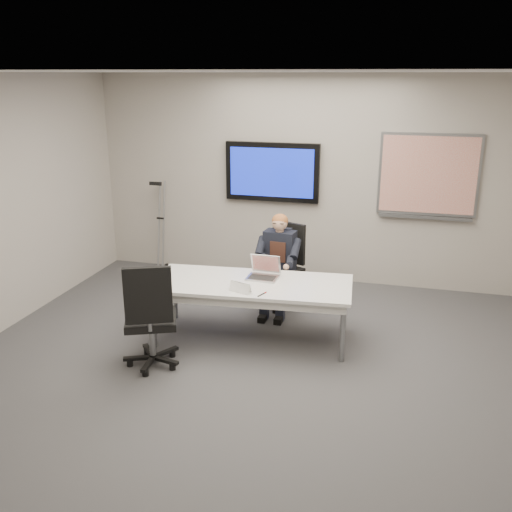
% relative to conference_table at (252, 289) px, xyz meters
% --- Properties ---
extents(floor, '(6.00, 6.00, 0.02)m').
position_rel_conference_table_xyz_m(floor, '(0.22, -0.91, -0.58)').
color(floor, '#343436').
rests_on(floor, ground).
extents(ceiling, '(6.00, 6.00, 0.02)m').
position_rel_conference_table_xyz_m(ceiling, '(0.22, -0.91, 2.22)').
color(ceiling, white).
rests_on(ceiling, wall_back).
extents(wall_back, '(6.00, 0.02, 2.80)m').
position_rel_conference_table_xyz_m(wall_back, '(0.22, 2.09, 0.82)').
color(wall_back, '#A19A91').
rests_on(wall_back, ground).
extents(wall_front, '(6.00, 0.02, 2.80)m').
position_rel_conference_table_xyz_m(wall_front, '(0.22, -3.91, 0.82)').
color(wall_front, '#A19A91').
rests_on(wall_front, ground).
extents(conference_table, '(2.19, 1.07, 0.65)m').
position_rel_conference_table_xyz_m(conference_table, '(0.00, 0.00, 0.00)').
color(conference_table, white).
rests_on(conference_table, ground).
extents(tv_display, '(1.30, 0.09, 0.80)m').
position_rel_conference_table_xyz_m(tv_display, '(-0.28, 2.03, 0.92)').
color(tv_display, black).
rests_on(tv_display, wall_back).
extents(whiteboard, '(1.25, 0.08, 1.10)m').
position_rel_conference_table_xyz_m(whiteboard, '(1.77, 2.06, 0.95)').
color(whiteboard, gray).
rests_on(whiteboard, wall_back).
extents(office_chair_far, '(0.64, 0.64, 1.04)m').
position_rel_conference_table_xyz_m(office_chair_far, '(0.11, 0.99, -0.26)').
color(office_chair_far, black).
rests_on(office_chair_far, ground).
extents(office_chair_near, '(0.69, 0.69, 1.11)m').
position_rel_conference_table_xyz_m(office_chair_near, '(-0.77, -0.88, -0.23)').
color(office_chair_near, black).
rests_on(office_chair_near, ground).
extents(seated_person, '(0.39, 0.67, 1.20)m').
position_rel_conference_table_xyz_m(seated_person, '(0.10, 0.76, -0.10)').
color(seated_person, '#1C202F').
rests_on(seated_person, office_chair_far).
extents(crutch, '(0.31, 0.58, 1.41)m').
position_rel_conference_table_xyz_m(crutch, '(-1.90, 1.89, 0.11)').
color(crutch, '#96999D').
rests_on(crutch, ground).
extents(laptop, '(0.34, 0.32, 0.24)m').
position_rel_conference_table_xyz_m(laptop, '(0.08, 0.20, 0.13)').
color(laptop, '#ADADAF').
rests_on(laptop, conference_table).
extents(name_tent, '(0.26, 0.15, 0.10)m').
position_rel_conference_table_xyz_m(name_tent, '(-0.04, -0.29, 0.12)').
color(name_tent, white).
rests_on(name_tent, conference_table).
extents(pen, '(0.06, 0.14, 0.01)m').
position_rel_conference_table_xyz_m(pen, '(0.20, -0.32, 0.08)').
color(pen, black).
rests_on(pen, conference_table).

